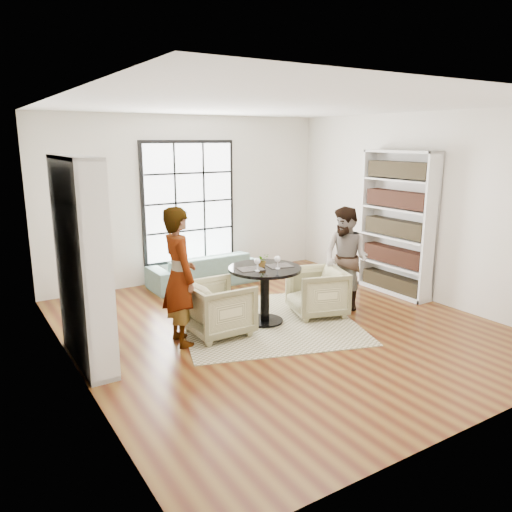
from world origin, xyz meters
TOP-DOWN VIEW (x-y plane):
  - ground at (0.00, 0.00)m, footprint 6.00×6.00m
  - room_shell at (0.00, 0.54)m, footprint 6.00×6.01m
  - rug at (-0.05, 0.26)m, footprint 3.05×3.05m
  - pedestal_table at (-0.10, 0.25)m, footprint 1.03×1.03m
  - sofa at (0.01, 2.45)m, footprint 1.96×0.78m
  - armchair_left at (-0.86, 0.22)m, footprint 0.81×0.79m
  - armchair_right at (0.74, 0.12)m, footprint 0.97×0.95m
  - person_left at (-1.41, 0.22)m, footprint 0.47×0.67m
  - person_right at (1.29, 0.12)m, footprint 0.76×0.89m
  - placemat_left at (-0.32, 0.27)m, footprint 0.38×0.31m
  - placemat_right at (0.12, 0.21)m, footprint 0.38×0.31m
  - cutlery_left at (-0.32, 0.27)m, footprint 0.17×0.24m
  - cutlery_right at (0.12, 0.21)m, footprint 0.17×0.24m
  - wine_glass_left at (-0.30, 0.14)m, footprint 0.09×0.09m
  - wine_glass_right at (0.01, 0.10)m, footprint 0.08×0.08m
  - flower_centerpiece at (-0.12, 0.30)m, footprint 0.18×0.16m

SIDE VIEW (x-z plane):
  - ground at x=0.00m, z-range 0.00..0.00m
  - rug at x=-0.05m, z-range 0.00..0.01m
  - sofa at x=0.01m, z-range 0.00..0.57m
  - armchair_right at x=0.74m, z-range 0.00..0.71m
  - armchair_left at x=-0.86m, z-range 0.00..0.73m
  - pedestal_table at x=-0.10m, z-range 0.18..1.00m
  - person_right at x=1.29m, z-range 0.00..1.58m
  - placemat_left at x=-0.32m, z-range 0.82..0.83m
  - placemat_right at x=0.12m, z-range 0.82..0.83m
  - cutlery_left at x=-0.32m, z-range 0.83..0.83m
  - cutlery_right at x=0.12m, z-range 0.83..0.83m
  - person_left at x=-1.41m, z-range 0.00..1.78m
  - flower_centerpiece at x=-0.12m, z-range 0.82..1.01m
  - wine_glass_right at x=0.01m, z-range 0.86..1.05m
  - wine_glass_left at x=-0.30m, z-range 0.86..1.05m
  - room_shell at x=0.00m, z-range -1.74..4.26m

